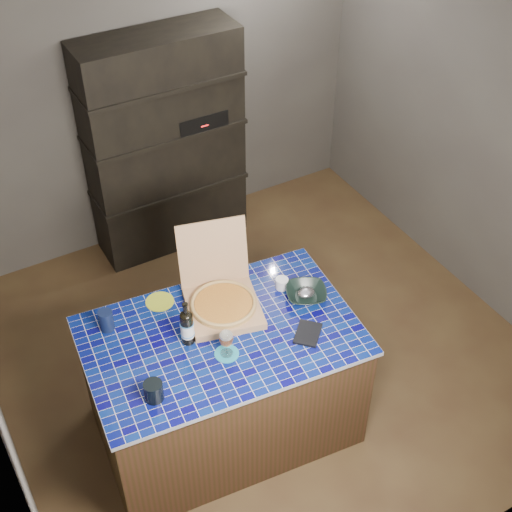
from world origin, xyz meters
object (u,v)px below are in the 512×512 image
kitchen_island (223,382)px  wine_glass (226,338)px  dvd_case (308,333)px  bowl (306,294)px  mead_bottle (187,327)px  pizza_box (222,300)px

kitchen_island → wine_glass: wine_glass is taller
dvd_case → kitchen_island: bearing=-164.0°
wine_glass → dvd_case: wine_glass is taller
dvd_case → bowl: size_ratio=0.77×
kitchen_island → mead_bottle: size_ratio=5.57×
mead_bottle → bowl: size_ratio=1.21×
wine_glass → bowl: wine_glass is taller
pizza_box → mead_bottle: size_ratio=2.02×
pizza_box → wine_glass: (-0.15, -0.33, 0.06)m
mead_bottle → bowl: bearing=-2.0°
bowl → mead_bottle: bearing=178.0°
dvd_case → bowl: bowl is taller
kitchen_island → pizza_box: 0.53m
mead_bottle → dvd_case: bearing=-25.1°
kitchen_island → mead_bottle: (-0.18, 0.04, 0.54)m
kitchen_island → wine_glass: size_ratio=9.15×
pizza_box → mead_bottle: (-0.29, -0.14, 0.05)m
pizza_box → bowl: (0.48, -0.17, -0.03)m
dvd_case → mead_bottle: bearing=-159.6°
pizza_box → wine_glass: pizza_box is taller
kitchen_island → dvd_case: dvd_case is taller
mead_bottle → wine_glass: size_ratio=1.64×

